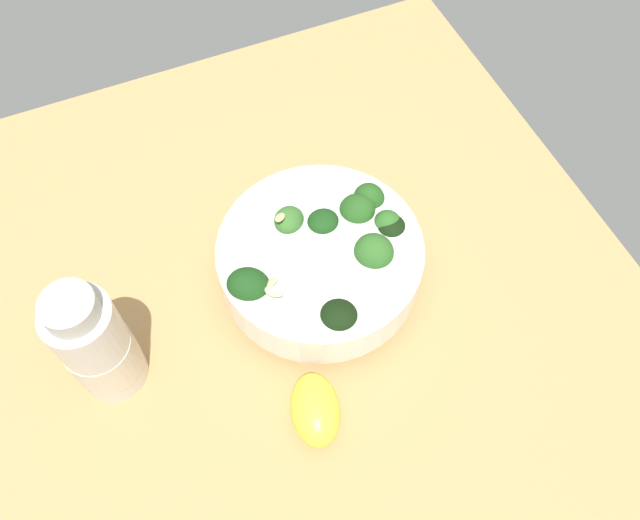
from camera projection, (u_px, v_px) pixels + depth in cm
name	position (u px, v px, depth cm)	size (l,w,h in cm)	color
ground_plane	(289.00, 291.00, 71.43)	(71.16, 71.16, 4.10)	tan
bowl_of_broccoli	(322.00, 258.00, 66.26)	(20.59, 21.22, 8.99)	white
lemon_wedge	(315.00, 409.00, 60.76)	(7.12, 4.62, 3.67)	yellow
bottle_tall	(97.00, 346.00, 58.82)	(6.28, 6.28, 15.29)	beige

